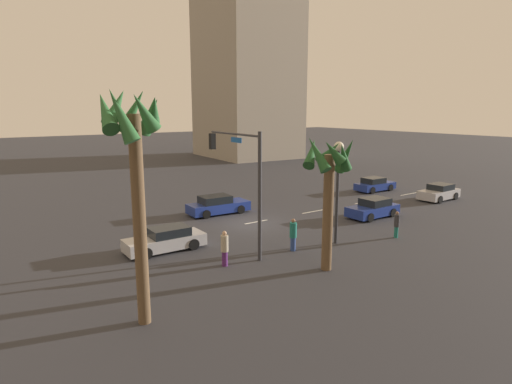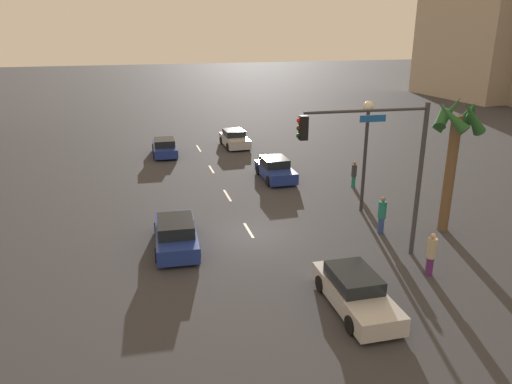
% 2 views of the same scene
% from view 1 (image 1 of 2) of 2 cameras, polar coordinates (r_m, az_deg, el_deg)
% --- Properties ---
extents(ground_plane, '(220.00, 220.00, 0.00)m').
position_cam_1_polar(ground_plane, '(30.09, -0.82, -4.15)').
color(ground_plane, '#333338').
extents(lane_stripe_0, '(2.40, 0.14, 0.01)m').
position_cam_1_polar(lane_stripe_0, '(42.63, 19.60, -0.25)').
color(lane_stripe_0, silver).
rests_on(lane_stripe_0, ground_plane).
extents(lane_stripe_1, '(1.98, 0.14, 0.01)m').
position_cam_1_polar(lane_stripe_1, '(37.72, 14.00, -1.34)').
color(lane_stripe_1, silver).
rests_on(lane_stripe_1, ground_plane).
extents(lane_stripe_2, '(2.15, 0.14, 0.01)m').
position_cam_1_polar(lane_stripe_2, '(33.68, 7.56, -2.58)').
color(lane_stripe_2, silver).
rests_on(lane_stripe_2, ground_plane).
extents(lane_stripe_3, '(1.90, 0.14, 0.01)m').
position_cam_1_polar(lane_stripe_3, '(30.38, 0.02, -3.99)').
color(lane_stripe_3, silver).
rests_on(lane_stripe_3, ground_plane).
extents(car_0, '(4.16, 1.92, 1.33)m').
position_cam_1_polar(car_0, '(43.09, 15.44, 0.94)').
color(car_0, navy).
rests_on(car_0, ground_plane).
extents(car_1, '(4.49, 1.85, 1.32)m').
position_cam_1_polar(car_1, '(24.85, -11.87, -6.22)').
color(car_1, '#B7B7BC').
rests_on(car_1, ground_plane).
extents(car_2, '(4.09, 1.93, 1.39)m').
position_cam_1_polar(car_2, '(32.80, 15.25, -2.11)').
color(car_2, navy).
rests_on(car_2, ground_plane).
extents(car_3, '(4.07, 2.01, 1.38)m').
position_cam_1_polar(car_3, '(40.86, 23.09, -0.06)').
color(car_3, '#B7B7BC').
rests_on(car_3, ground_plane).
extents(car_4, '(4.76, 2.11, 1.42)m').
position_cam_1_polar(car_4, '(32.72, -5.10, -1.77)').
color(car_4, navy).
rests_on(car_4, ground_plane).
extents(traffic_signal, '(0.49, 5.61, 6.75)m').
position_cam_1_polar(traffic_signal, '(23.35, -1.92, 2.91)').
color(traffic_signal, '#38383D').
rests_on(traffic_signal, ground_plane).
extents(streetlamp, '(0.56, 0.56, 6.03)m').
position_cam_1_polar(streetlamp, '(25.25, 10.81, 2.52)').
color(streetlamp, '#2D2D33').
rests_on(streetlamp, ground_plane).
extents(pedestrian_0, '(0.53, 0.53, 1.85)m').
position_cam_1_polar(pedestrian_0, '(24.26, 4.94, -5.57)').
color(pedestrian_0, '#2D478C').
rests_on(pedestrian_0, ground_plane).
extents(pedestrian_1, '(0.51, 0.51, 1.84)m').
position_cam_1_polar(pedestrian_1, '(21.95, -4.18, -7.37)').
color(pedestrian_1, '#59266B').
rests_on(pedestrian_1, ground_plane).
extents(pedestrian_2, '(0.45, 0.45, 1.67)m').
position_cam_1_polar(pedestrian_2, '(27.97, 18.13, -4.03)').
color(pedestrian_2, '#1E7266').
rests_on(pedestrian_2, ground_plane).
extents(palm_tree_0, '(2.69, 2.56, 6.72)m').
position_cam_1_polar(palm_tree_0, '(20.81, 9.65, 2.34)').
color(palm_tree_0, brown).
rests_on(palm_tree_0, ground_plane).
extents(palm_tree_1, '(2.41, 2.54, 8.68)m').
position_cam_1_polar(palm_tree_1, '(15.54, -15.91, 5.41)').
color(palm_tree_1, brown).
rests_on(palm_tree_1, ground_plane).
extents(building_1, '(13.31, 16.56, 30.56)m').
position_cam_1_polar(building_1, '(71.98, -1.30, 16.96)').
color(building_1, '#9E9384').
rests_on(building_1, ground_plane).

